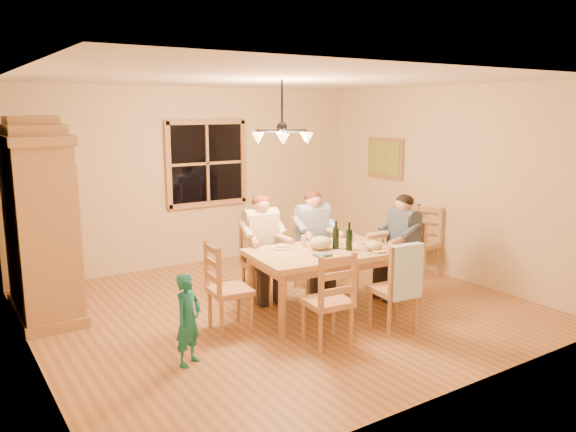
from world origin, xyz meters
TOP-DOWN VIEW (x-y plane):
  - floor at (0.00, 0.00)m, footprint 5.50×5.50m
  - ceiling at (0.00, 0.00)m, footprint 5.50×5.00m
  - wall_back at (0.00, 2.50)m, footprint 5.50×0.02m
  - wall_left at (-2.75, 0.00)m, footprint 0.02×5.00m
  - wall_right at (2.75, 0.00)m, footprint 0.02×5.00m
  - window at (0.20, 2.47)m, footprint 1.30×0.06m
  - painting at (2.71, 1.20)m, footprint 0.06×0.78m
  - chandelier at (-0.00, 0.00)m, footprint 0.77×0.68m
  - armoire at (-2.42, 1.33)m, footprint 0.66×1.40m
  - dining_table at (0.32, -0.37)m, footprint 1.77×1.18m
  - chair_far_left at (-0.02, 0.46)m, footprint 0.48×0.46m
  - chair_far_right at (0.72, 0.38)m, footprint 0.48×0.46m
  - chair_near_left at (-0.17, -1.12)m, footprint 0.48×0.46m
  - chair_near_right at (0.66, -1.20)m, footprint 0.48×0.46m
  - chair_end_left at (-0.84, -0.26)m, footprint 0.46×0.48m
  - chair_end_right at (1.48, -0.49)m, footprint 0.46×0.48m
  - adult_woman at (-0.02, 0.46)m, footprint 0.42×0.46m
  - adult_plaid_man at (0.72, 0.38)m, footprint 0.42×0.46m
  - adult_slate_man at (1.48, -0.49)m, footprint 0.46×0.42m
  - towel at (0.64, -1.39)m, footprint 0.39×0.14m
  - wine_bottle_a at (0.50, -0.38)m, footprint 0.08×0.08m
  - wine_bottle_b at (0.58, -0.53)m, footprint 0.08×0.08m
  - plate_woman at (-0.01, -0.03)m, footprint 0.26×0.26m
  - plate_plaid at (0.63, -0.17)m, footprint 0.26×0.26m
  - plate_slate at (0.88, -0.41)m, footprint 0.26×0.26m
  - wine_glass_a at (0.23, -0.12)m, footprint 0.06×0.06m
  - wine_glass_b at (0.82, -0.28)m, footprint 0.06×0.06m
  - cap at (0.82, -0.69)m, footprint 0.20×0.20m
  - napkin at (0.16, -0.58)m, footprint 0.19×0.16m
  - cloth_bundle at (0.33, -0.32)m, footprint 0.28×0.22m
  - child at (-1.54, -0.78)m, footprint 0.38×0.35m
  - chair_spare_front at (2.45, 0.11)m, footprint 0.49×0.50m
  - chair_spare_back at (2.45, 0.56)m, footprint 0.50×0.52m

SIDE VIEW (x-z plane):
  - floor at x=0.00m, z-range 0.00..0.00m
  - chair_far_left at x=-0.02m, z-range -0.19..0.80m
  - chair_far_right at x=0.72m, z-range -0.19..0.80m
  - chair_near_left at x=-0.17m, z-range -0.19..0.80m
  - chair_near_right at x=0.66m, z-range -0.19..0.80m
  - chair_end_left at x=-0.84m, z-range -0.19..0.80m
  - chair_end_right at x=1.48m, z-range -0.19..0.80m
  - chair_spare_front at x=2.45m, z-range -0.19..0.80m
  - chair_spare_back at x=2.45m, z-range -0.19..0.80m
  - child at x=-1.54m, z-range 0.00..0.88m
  - dining_table at x=0.32m, z-range 0.28..1.04m
  - towel at x=0.64m, z-range 0.41..0.99m
  - plate_woman at x=-0.01m, z-range 0.76..0.78m
  - plate_plaid at x=0.63m, z-range 0.76..0.78m
  - plate_slate at x=0.88m, z-range 0.76..0.78m
  - napkin at x=0.16m, z-range 0.76..0.79m
  - cap at x=0.82m, z-range 0.76..0.87m
  - wine_glass_a at x=0.23m, z-range 0.76..0.90m
  - wine_glass_b at x=0.82m, z-range 0.76..0.90m
  - cloth_bundle at x=0.33m, z-range 0.76..0.91m
  - adult_woman at x=-0.02m, z-range 0.40..1.28m
  - adult_plaid_man at x=0.72m, z-range 0.40..1.28m
  - adult_slate_man at x=1.48m, z-range 0.40..1.28m
  - wine_bottle_a at x=0.50m, z-range 0.76..1.09m
  - wine_bottle_b at x=0.58m, z-range 0.76..1.09m
  - armoire at x=-2.42m, z-range -0.09..2.21m
  - wall_back at x=0.00m, z-range 0.00..2.70m
  - wall_left at x=-2.75m, z-range 0.00..2.70m
  - wall_right at x=2.75m, z-range 0.00..2.70m
  - window at x=0.20m, z-range 0.90..2.20m
  - painting at x=2.71m, z-range 1.28..1.92m
  - chandelier at x=0.00m, z-range 1.72..2.43m
  - ceiling at x=0.00m, z-range 2.69..2.71m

